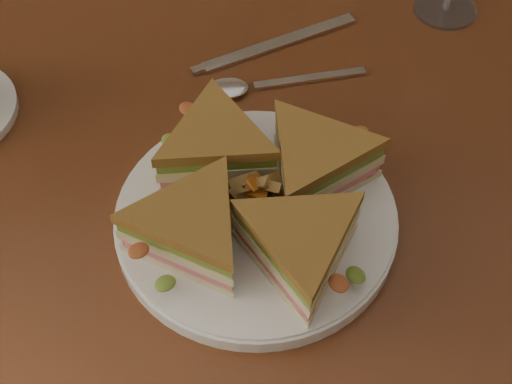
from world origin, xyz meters
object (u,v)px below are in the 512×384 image
sandwich_wedges (256,195)px  spoon (247,86)px  plate (256,219)px  table (211,237)px  knife (269,47)px

sandwich_wedges → spoon: 0.19m
plate → spoon: 0.19m
plate → spoon: (0.02, 0.18, -0.00)m
table → plate: plate is taller
plate → knife: bearing=77.7°
knife → plate: bearing=-120.6°
spoon → knife: size_ratio=0.88×
plate → table: bearing=125.8°
sandwich_wedges → spoon: size_ratio=1.64×
sandwich_wedges → knife: 0.26m
sandwich_wedges → spoon: (0.02, 0.18, -0.04)m
table → spoon: (0.06, 0.13, 0.10)m
table → knife: knife is taller
plate → sandwich_wedges: sandwich_wedges is taller
spoon → knife: (0.04, 0.06, -0.00)m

